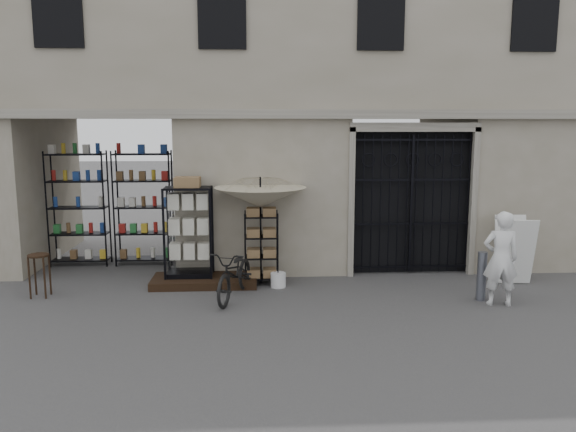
{
  "coord_description": "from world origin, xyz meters",
  "views": [
    {
      "loc": [
        -1.41,
        -8.99,
        3.04
      ],
      "look_at": [
        -0.8,
        1.4,
        1.35
      ],
      "focal_mm": 35.0,
      "sensor_mm": 36.0,
      "label": 1
    }
  ],
  "objects": [
    {
      "name": "wire_rack",
      "position": [
        -1.3,
        1.55,
        0.69
      ],
      "size": [
        0.71,
        0.58,
        1.41
      ],
      "rotation": [
        0.0,
        0.0,
        -0.26
      ],
      "color": "black",
      "rests_on": "ground"
    },
    {
      "name": "iron_gate",
      "position": [
        1.75,
        2.28,
        1.5
      ],
      "size": [
        2.5,
        0.21,
        3.0
      ],
      "color": "black",
      "rests_on": "ground"
    },
    {
      "name": "market_umbrella",
      "position": [
        -1.31,
        1.59,
        1.79
      ],
      "size": [
        1.88,
        1.9,
        2.49
      ],
      "rotation": [
        0.0,
        0.0,
        -0.27
      ],
      "color": "black",
      "rests_on": "ground"
    },
    {
      "name": "ground",
      "position": [
        0.0,
        0.0,
        0.0
      ],
      "size": [
        80.0,
        80.0,
        0.0
      ],
      "primitive_type": "plane",
      "color": "black",
      "rests_on": "ground"
    },
    {
      "name": "shop_recess",
      "position": [
        -4.5,
        2.8,
        1.5
      ],
      "size": [
        3.0,
        1.7,
        3.0
      ],
      "primitive_type": "cube",
      "color": "black",
      "rests_on": "ground"
    },
    {
      "name": "shop_shelving",
      "position": [
        -4.55,
        3.3,
        1.25
      ],
      "size": [
        2.7,
        0.5,
        2.5
      ],
      "primitive_type": "cube",
      "color": "black",
      "rests_on": "ground"
    },
    {
      "name": "shopkeeper",
      "position": [
        2.72,
        0.02,
        0.0
      ],
      "size": [
        0.79,
        1.68,
        0.39
      ],
      "primitive_type": "imported",
      "rotation": [
        0.0,
        0.0,
        3.02
      ],
      "color": "silver",
      "rests_on": "ground"
    },
    {
      "name": "main_building",
      "position": [
        0.0,
        4.0,
        4.5
      ],
      "size": [
        14.0,
        4.0,
        9.0
      ],
      "primitive_type": "cube",
      "color": "gray",
      "rests_on": "ground"
    },
    {
      "name": "easel_sign",
      "position": [
        3.58,
        1.32,
        0.66
      ],
      "size": [
        0.66,
        0.74,
        1.28
      ],
      "rotation": [
        0.0,
        0.0,
        -0.08
      ],
      "color": "silver",
      "rests_on": "ground"
    },
    {
      "name": "white_bucket",
      "position": [
        -0.99,
        1.31,
        0.14
      ],
      "size": [
        0.37,
        0.37,
        0.27
      ],
      "primitive_type": "cylinder",
      "rotation": [
        0.0,
        0.0,
        -0.36
      ],
      "color": "silver",
      "rests_on": "ground"
    },
    {
      "name": "step_platform",
      "position": [
        -2.4,
        1.55,
        0.07
      ],
      "size": [
        2.0,
        0.9,
        0.15
      ],
      "primitive_type": "cube",
      "color": "black",
      "rests_on": "ground"
    },
    {
      "name": "bicycle",
      "position": [
        -1.78,
        0.65,
        0.0
      ],
      "size": [
        0.83,
        1.03,
        1.72
      ],
      "primitive_type": "imported",
      "rotation": [
        0.0,
        0.0,
        -0.28
      ],
      "color": "black",
      "rests_on": "ground"
    },
    {
      "name": "wooden_stool",
      "position": [
        -5.26,
        0.95,
        0.41
      ],
      "size": [
        0.45,
        0.45,
        0.78
      ],
      "rotation": [
        0.0,
        0.0,
        -0.26
      ],
      "color": "black",
      "rests_on": "ground"
    },
    {
      "name": "display_cabinet",
      "position": [
        -2.69,
        1.66,
        0.93
      ],
      "size": [
        0.87,
        0.54,
        1.87
      ],
      "rotation": [
        0.0,
        0.0,
        0.0
      ],
      "color": "black",
      "rests_on": "step_platform"
    },
    {
      "name": "steel_bollard",
      "position": [
        2.52,
        0.29,
        0.43
      ],
      "size": [
        0.17,
        0.17,
        0.87
      ],
      "primitive_type": "cylinder",
      "rotation": [
        0.0,
        0.0,
        -0.08
      ],
      "color": "slate",
      "rests_on": "ground"
    }
  ]
}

